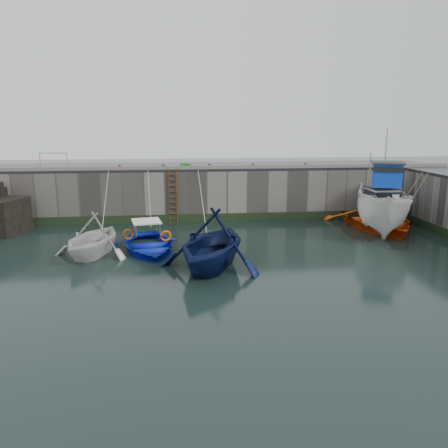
{
  "coord_description": "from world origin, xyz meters",
  "views": [
    {
      "loc": [
        -1.79,
        -15.52,
        5.73
      ],
      "look_at": [
        0.38,
        4.1,
        1.2
      ],
      "focal_mm": 35.0,
      "sensor_mm": 36.0,
      "label": 1
    }
  ],
  "objects": [
    {
      "name": "fish_crate",
      "position": [
        -1.19,
        10.3,
        3.33
      ],
      "size": [
        0.68,
        0.56,
        0.33
      ],
      "primitive_type": "cube",
      "rotation": [
        0.0,
        0.0,
        -0.28
      ],
      "color": "#198B1A",
      "rests_on": "road_back"
    },
    {
      "name": "boat_far_white",
      "position": [
        9.49,
        6.91,
        1.2
      ],
      "size": [
        5.3,
        7.91,
        5.86
      ],
      "rotation": [
        0.0,
        0.0,
        -0.37
      ],
      "color": "silver",
      "rests_on": "ground"
    },
    {
      "name": "railing",
      "position": [
        -8.75,
        11.25,
        3.36
      ],
      "size": [
        1.6,
        1.05,
        1.0
      ],
      "color": "#A5A8AD",
      "rests_on": "road_back"
    },
    {
      "name": "ground",
      "position": [
        0.0,
        0.0,
        0.0
      ],
      "size": [
        120.0,
        120.0,
        0.0
      ],
      "primitive_type": "plane",
      "color": "black",
      "rests_on": "ground"
    },
    {
      "name": "boat_near_blacktrim_rope",
      "position": [
        -0.41,
        6.96,
        0.0
      ],
      "size": [
        0.04,
        6.61,
        3.1
      ],
      "primitive_type": null,
      "color": "tan",
      "rests_on": "ground"
    },
    {
      "name": "road_back",
      "position": [
        0.0,
        12.5,
        3.08
      ],
      "size": [
        30.0,
        5.0,
        0.16
      ],
      "primitive_type": "cube",
      "color": "black",
      "rests_on": "quay_back"
    },
    {
      "name": "kerb_back",
      "position": [
        0.0,
        10.15,
        3.26
      ],
      "size": [
        30.0,
        0.3,
        0.2
      ],
      "primitive_type": "cube",
      "color": "slate",
      "rests_on": "road_back"
    },
    {
      "name": "bollard_c",
      "position": [
        0.2,
        10.25,
        3.3
      ],
      "size": [
        0.18,
        0.18,
        0.28
      ],
      "primitive_type": "cylinder",
      "color": "#3F1E0F",
      "rests_on": "road_back"
    },
    {
      "name": "quay_back",
      "position": [
        0.0,
        12.5,
        1.5
      ],
      "size": [
        30.0,
        5.0,
        3.0
      ],
      "primitive_type": "cube",
      "color": "slate",
      "rests_on": "ground"
    },
    {
      "name": "algae_back",
      "position": [
        0.0,
        9.96,
        0.25
      ],
      "size": [
        30.0,
        0.08,
        0.5
      ],
      "primitive_type": "cube",
      "color": "black",
      "rests_on": "ground"
    },
    {
      "name": "bollard_e",
      "position": [
        6.0,
        10.25,
        3.3
      ],
      "size": [
        0.18,
        0.18,
        0.28
      ],
      "primitive_type": "cylinder",
      "color": "#3F1E0F",
      "rests_on": "road_back"
    },
    {
      "name": "boat_near_blue_rope",
      "position": [
        -3.14,
        8.43,
        0.0
      ],
      "size": [
        0.04,
        4.08,
        3.1
      ],
      "primitive_type": null,
      "color": "tan",
      "rests_on": "ground"
    },
    {
      "name": "boat_near_blacktrim",
      "position": [
        -0.41,
        1.42,
        0.0
      ],
      "size": [
        6.2,
        6.56,
        2.74
      ],
      "primitive_type": "imported",
      "rotation": [
        0.0,
        0.0,
        -0.42
      ],
      "color": "#09133A",
      "rests_on": "ground"
    },
    {
      "name": "boat_near_white_rope",
      "position": [
        -5.55,
        8.15,
        0.0
      ],
      "size": [
        0.04,
        4.53,
        3.1
      ],
      "primitive_type": null,
      "color": "tan",
      "rests_on": "ground"
    },
    {
      "name": "ladder",
      "position": [
        -2.0,
        9.91,
        1.59
      ],
      "size": [
        0.51,
        0.08,
        3.2
      ],
      "color": "#3F1E0F",
      "rests_on": "ground"
    },
    {
      "name": "bollard_b",
      "position": [
        -2.5,
        10.25,
        3.3
      ],
      "size": [
        0.18,
        0.18,
        0.28
      ],
      "primitive_type": "cylinder",
      "color": "#3F1E0F",
      "rests_on": "road_back"
    },
    {
      "name": "boat_near_white",
      "position": [
        -5.55,
        3.79,
        0.0
      ],
      "size": [
        4.71,
        5.09,
        2.22
      ],
      "primitive_type": "imported",
      "rotation": [
        0.0,
        0.0,
        -0.3
      ],
      "color": "silver",
      "rests_on": "ground"
    },
    {
      "name": "bollard_a",
      "position": [
        -5.0,
        10.25,
        3.3
      ],
      "size": [
        0.18,
        0.18,
        0.28
      ],
      "primitive_type": "cylinder",
      "color": "#3F1E0F",
      "rests_on": "road_back"
    },
    {
      "name": "boat_far_orange",
      "position": [
        9.5,
        7.74,
        0.46
      ],
      "size": [
        5.01,
        6.97,
        4.44
      ],
      "rotation": [
        0.0,
        0.0,
        -0.01
      ],
      "color": "#FF540D",
      "rests_on": "ground"
    },
    {
      "name": "boat_near_blue",
      "position": [
        -3.14,
        4.36,
        0.0
      ],
      "size": [
        4.14,
        5.22,
        0.97
      ],
      "primitive_type": "imported",
      "rotation": [
        0.0,
        0.0,
        0.18
      ],
      "color": "#0C1FB7",
      "rests_on": "ground"
    },
    {
      "name": "bollard_d",
      "position": [
        2.8,
        10.25,
        3.3
      ],
      "size": [
        0.18,
        0.18,
        0.28
      ],
      "primitive_type": "cylinder",
      "color": "#3F1E0F",
      "rests_on": "road_back"
    }
  ]
}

